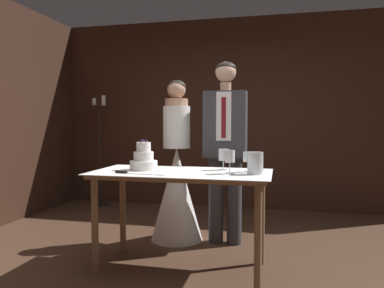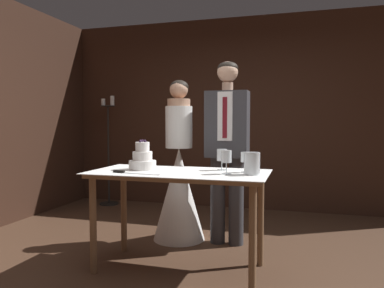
% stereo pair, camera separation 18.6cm
% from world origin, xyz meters
% --- Properties ---
extents(ground_plane, '(40.00, 40.00, 0.00)m').
position_xyz_m(ground_plane, '(0.00, 0.00, 0.00)').
color(ground_plane, '#4C3323').
extents(wall_back, '(5.41, 0.12, 2.72)m').
position_xyz_m(wall_back, '(0.00, 2.51, 1.36)').
color(wall_back, '#382116').
rests_on(wall_back, ground_plane).
extents(cake_table, '(1.47, 0.73, 0.83)m').
position_xyz_m(cake_table, '(-0.17, 0.06, 0.72)').
color(cake_table, brown).
rests_on(cake_table, ground_plane).
extents(tiered_cake, '(0.24, 0.24, 0.26)m').
position_xyz_m(tiered_cake, '(-0.51, 0.10, 0.91)').
color(tiered_cake, white).
rests_on(tiered_cake, cake_table).
extents(cake_knife, '(0.42, 0.07, 0.02)m').
position_xyz_m(cake_knife, '(-0.53, -0.16, 0.83)').
color(cake_knife, silver).
rests_on(cake_knife, cake_table).
extents(wine_glass_near, '(0.08, 0.08, 0.18)m').
position_xyz_m(wine_glass_near, '(0.16, 0.25, 0.95)').
color(wine_glass_near, silver).
rests_on(wine_glass_near, cake_table).
extents(wine_glass_middle, '(0.07, 0.07, 0.17)m').
position_xyz_m(wine_glass_middle, '(0.37, 0.16, 0.94)').
color(wine_glass_middle, silver).
rests_on(wine_glass_middle, cake_table).
extents(wine_glass_far, '(0.08, 0.08, 0.19)m').
position_xyz_m(wine_glass_far, '(0.24, 0.02, 0.95)').
color(wine_glass_far, silver).
rests_on(wine_glass_far, cake_table).
extents(hurricane_candle, '(0.12, 0.12, 0.18)m').
position_xyz_m(hurricane_candle, '(0.44, 0.04, 0.91)').
color(hurricane_candle, silver).
rests_on(hurricane_candle, cake_table).
extents(bride, '(0.54, 0.54, 1.67)m').
position_xyz_m(bride, '(-0.42, 0.83, 0.61)').
color(bride, white).
rests_on(bride, ground_plane).
extents(groom, '(0.42, 0.25, 1.84)m').
position_xyz_m(groom, '(0.09, 0.83, 1.03)').
color(groom, '#38383D').
rests_on(groom, ground_plane).
extents(candle_stand, '(0.28, 0.28, 1.63)m').
position_xyz_m(candle_stand, '(-1.97, 2.15, 0.74)').
color(candle_stand, black).
rests_on(candle_stand, ground_plane).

